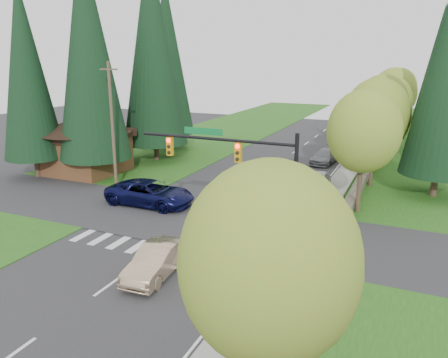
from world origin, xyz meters
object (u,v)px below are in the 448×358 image
Objects in this scene: parked_car_a at (319,181)px; parked_car_c at (339,144)px; parked_car_e at (358,129)px; sedan_champagne at (157,261)px; parked_car_d at (348,134)px; suv_navy at (150,193)px; parked_car_b at (325,156)px.

parked_car_a is 0.88× the size of parked_car_c.
parked_car_c is 0.94× the size of parked_car_e.
sedan_champagne reaches higher than parked_car_d.
suv_navy is 33.93m from parked_car_d.
parked_car_c is (2.89, 33.97, 0.04)m from sedan_champagne.
parked_car_b is 14.64m from parked_car_d.
parked_car_d is (8.83, 32.76, -0.24)m from suv_navy.
parked_car_a reaches higher than parked_car_b.
parked_car_c is 12.25m from parked_car_e.
suv_navy reaches higher than parked_car_d.
sedan_champagne is 34.09m from parked_car_c.
suv_navy is at bearing -112.23° from parked_car_c.
parked_car_e is at bearing 77.09° from parked_car_d.
sedan_champagne is 1.08× the size of parked_car_a.
parked_car_a is at bearing -75.66° from parked_car_b.
parked_car_e reaches higher than parked_car_b.
parked_car_a is at bearing -50.17° from suv_navy.
sedan_champagne is 10.72m from suv_navy.
parked_car_e is (0.71, 4.66, 0.09)m from parked_car_d.
parked_car_c reaches higher than parked_car_b.
parked_car_a is at bearing -90.93° from parked_car_d.
parked_car_b reaches higher than parked_car_d.
parked_car_c is (0.19, 7.06, 0.09)m from parked_car_b.
sedan_champagne is at bearing -97.97° from parked_car_d.
suv_navy reaches higher than parked_car_b.
parked_car_a is 16.54m from parked_car_c.
parked_car_b is at bearing 93.59° from parked_car_a.
suv_navy is 1.34× the size of parked_car_c.
suv_navy is 1.33× the size of parked_car_b.
parked_car_a is at bearing -88.34° from parked_car_c.
parked_car_a is 28.75m from parked_car_e.
suv_navy is at bearing -109.34° from parked_car_d.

